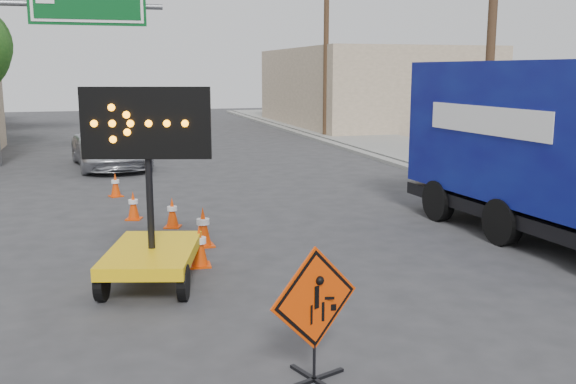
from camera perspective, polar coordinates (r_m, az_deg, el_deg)
name	(u,v)px	position (r m, az deg, el deg)	size (l,w,h in m)	color
ground	(373,359)	(7.86, 7.57, -14.51)	(100.00, 100.00, 0.00)	#2D2D30
curb_right	(387,161)	(23.98, 8.79, 2.78)	(0.40, 60.00, 0.12)	gray
sidewalk_right	(442,158)	(25.04, 13.57, 2.97)	(4.00, 60.00, 0.15)	gray
building_right_far	(370,88)	(39.82, 7.27, 9.19)	(10.00, 14.00, 4.60)	#CCB293
highway_gantry	(49,20)	(24.53, -20.51, 14.15)	(6.18, 0.38, 6.90)	slate
utility_pole_near	(492,23)	(19.83, 17.69, 14.16)	(1.80, 0.26, 9.00)	#422C1C
utility_pole_far	(326,42)	(32.41, 3.41, 13.13)	(1.80, 0.26, 9.00)	#422C1C
construction_sign	(315,311)	(6.99, 2.38, -10.53)	(1.09, 0.79, 1.53)	black
arrow_board	(152,242)	(10.34, -12.03, -4.35)	(1.92, 2.45, 3.10)	#E6B40C
pickup_truck	(111,148)	(23.15, -15.49, 3.80)	(2.29, 4.96, 1.38)	silver
box_truck	(551,161)	(13.57, 22.36, 2.57)	(2.76, 7.55, 3.53)	black
cone_a	(199,246)	(11.21, -7.88, -4.76)	(0.39, 0.39, 0.73)	#DA3A04
cone_b	(203,227)	(12.44, -7.56, -3.08)	(0.41, 0.41, 0.77)	#DA3A04
cone_c	(172,212)	(14.05, -10.25, -1.80)	(0.43, 0.43, 0.65)	#DA3A04
cone_d	(133,205)	(14.97, -13.59, -1.16)	(0.42, 0.42, 0.65)	#DA3A04
cone_e	(115,185)	(17.81, -15.09, 0.63)	(0.42, 0.42, 0.65)	#DA3A04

